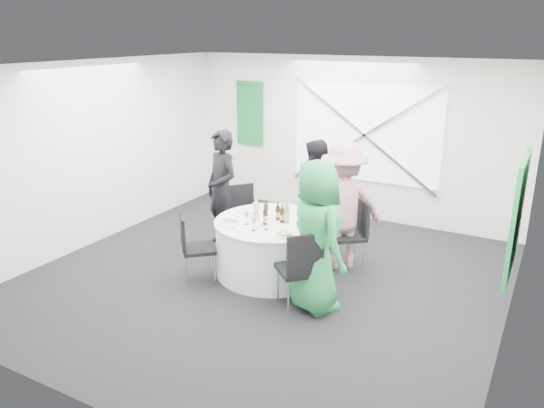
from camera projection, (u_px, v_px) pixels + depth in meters
The scene contains 47 objects.
floor at pixel (265, 278), 7.20m from camera, with size 6.00×6.00×0.00m, color black.
ceiling at pixel (264, 66), 6.32m from camera, with size 6.00×6.00×0.00m, color white.
wall_back at pixel (349, 139), 9.26m from camera, with size 6.00×6.00×0.00m, color silver.
wall_front at pixel (80, 265), 4.27m from camera, with size 6.00×6.00×0.00m, color silver.
wall_left at pixel (95, 153), 8.14m from camera, with size 6.00×6.00×0.00m, color silver.
wall_right at pixel (521, 216), 5.38m from camera, with size 6.00×6.00×0.00m, color silver.
window_panel at pixel (365, 135), 9.05m from camera, with size 2.60×0.03×1.60m, color white.
window_brace_a at pixel (364, 135), 9.02m from camera, with size 0.05×0.05×3.16m, color silver.
window_brace_b at pixel (364, 135), 9.02m from camera, with size 0.05×0.05×3.16m, color silver.
green_banner at pixel (250, 114), 10.04m from camera, with size 0.55×0.04×1.20m, color #136234.
green_sign at pixel (517, 217), 5.97m from camera, with size 0.05×1.20×1.40m, color #188536.
banquet_table at pixel (272, 247), 7.25m from camera, with size 1.56×1.56×0.76m.
chair_back at pixel (319, 214), 8.00m from camera, with size 0.51×0.52×0.96m.
chair_back_left at pixel (244, 211), 8.13m from camera, with size 0.61×0.61×0.95m.
chair_back_right at pixel (354, 229), 7.38m from camera, with size 0.62×0.61×0.96m.
chair_front_right at pixel (301, 265), 6.17m from camera, with size 0.66×0.66×1.02m.
chair_front_left at pixel (192, 243), 6.96m from camera, with size 0.60×0.60×0.93m.
person_man_back_left at pixel (222, 189), 8.07m from camera, with size 0.66×0.43×1.80m, color black.
person_man_back at pixel (314, 194), 8.06m from camera, with size 0.81×0.44×1.66m, color black.
person_woman_pink at pixel (343, 206), 7.30m from camera, with size 1.16×0.54×1.80m, color #BB7981.
person_woman_green at pixel (316, 236), 6.17m from camera, with size 0.90×0.58×1.84m, color #258746.
plate_back at pixel (293, 211), 7.51m from camera, with size 0.29×0.29×0.01m.
plate_back_left at pixel (248, 211), 7.51m from camera, with size 0.28×0.28×0.01m.
plate_back_right at pixel (314, 222), 7.04m from camera, with size 0.26×0.26×0.04m.
plate_front_right at pixel (285, 234), 6.62m from camera, with size 0.27×0.27×0.04m.
plate_front_left at pixel (228, 225), 6.97m from camera, with size 0.27×0.27×0.01m.
napkin at pixel (231, 219), 7.09m from camera, with size 0.18×0.12×0.05m, color silver.
beer_bottle_a at pixel (266, 211), 7.25m from camera, with size 0.06×0.06×0.24m.
beer_bottle_b at pixel (278, 213), 7.14m from camera, with size 0.06×0.06×0.25m.
beer_bottle_c at pixel (282, 216), 7.05m from camera, with size 0.06×0.06×0.25m.
beer_bottle_d at pixel (265, 217), 6.96m from camera, with size 0.06×0.06×0.26m.
green_water_bottle at pixel (287, 215), 7.01m from camera, with size 0.08×0.08×0.30m.
clear_water_bottle at pixel (256, 212), 7.10m from camera, with size 0.08×0.08×0.31m.
wine_glass_a at pixel (246, 215), 6.97m from camera, with size 0.07×0.07×0.17m.
wine_glass_b at pixel (266, 221), 6.77m from camera, with size 0.07×0.07×0.17m.
wine_glass_c at pixel (286, 206), 7.35m from camera, with size 0.07×0.07×0.17m.
wine_glass_d at pixel (254, 221), 6.75m from camera, with size 0.07×0.07×0.17m.
fork_a at pixel (314, 224), 7.01m from camera, with size 0.01×0.15×0.01m, color silver.
knife_a at pixel (313, 217), 7.25m from camera, with size 0.01×0.15×0.01m, color silver.
fork_b at pixel (279, 236), 6.59m from camera, with size 0.01×0.15×0.01m, color silver.
knife_b at pixel (301, 233), 6.71m from camera, with size 0.01×0.15×0.01m, color silver.
fork_c at pixel (302, 211), 7.49m from camera, with size 0.01×0.15×0.01m, color silver.
knife_c at pixel (280, 207), 7.66m from camera, with size 0.01×0.15×0.01m, color silver.
fork_d at pixel (264, 207), 7.66m from camera, with size 0.01×0.15×0.01m, color silver.
knife_d at pixel (239, 213), 7.45m from camera, with size 0.01×0.15×0.01m, color silver.
fork_e at pixel (231, 218), 7.22m from camera, with size 0.01×0.15×0.01m, color silver.
knife_e at pixel (232, 227), 6.89m from camera, with size 0.01×0.15×0.01m, color silver.
Camera 1 is at (3.24, -5.67, 3.20)m, focal length 35.00 mm.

